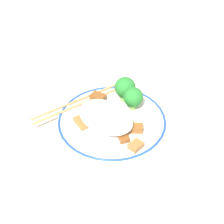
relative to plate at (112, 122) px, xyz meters
The scene contains 13 objects.
ground_plane 0.01m from the plate, ahead, with size 3.00×3.00×0.00m, color silver.
plate is the anchor object (origin of this frame).
rice_mound 0.03m from the plate, 77.51° to the left, with size 0.12×0.08×0.04m.
broccoli_back_left 0.07m from the plate, 103.33° to the right, with size 0.04×0.04×0.05m.
broccoli_back_center 0.08m from the plate, 75.06° to the right, with size 0.04×0.04×0.05m.
meat_near_front 0.07m from the plate, 25.95° to the right, with size 0.03×0.02×0.01m.
meat_near_left 0.05m from the plate, behind, with size 0.04×0.04×0.01m.
meat_near_right 0.06m from the plate, 149.69° to the left, with size 0.03×0.03×0.01m.
meat_near_back 0.06m from the plate, 49.70° to the left, with size 0.04×0.04×0.01m.
meat_on_rice_edge 0.03m from the plate, 49.78° to the right, with size 0.03×0.03×0.01m.
meat_mid_left 0.09m from the plate, 157.95° to the left, with size 0.02×0.03×0.01m.
chopsticks 0.09m from the plate, ahead, with size 0.09×0.23×0.01m.
drinking_glass 0.22m from the plate, 161.95° to the left, with size 0.07×0.07×0.09m.
Camera 1 is at (-0.28, 0.36, 0.44)m, focal length 50.00 mm.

